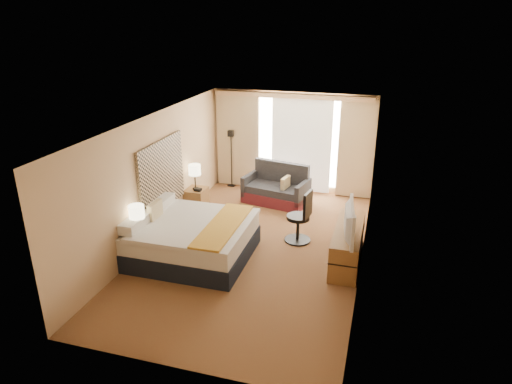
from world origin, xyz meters
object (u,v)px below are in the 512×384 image
(floor_lamp, at_px, (231,147))
(lamp_left, at_px, (137,212))
(nightstand_left, at_px, (144,247))
(loveseat, at_px, (277,190))
(nightstand_right, at_px, (197,200))
(lamp_right, at_px, (195,170))
(desk_chair, at_px, (301,219))
(bed, at_px, (192,238))
(television, at_px, (345,221))
(media_dresser, at_px, (347,245))

(floor_lamp, xyz_separation_m, lamp_left, (-0.31, -4.40, -0.08))
(nightstand_left, xyz_separation_m, loveseat, (1.72, 3.54, 0.05))
(loveseat, distance_m, lamp_left, 4.07)
(lamp_left, bearing_deg, nightstand_right, 88.72)
(nightstand_left, bearing_deg, lamp_right, 90.15)
(desk_chair, distance_m, lamp_right, 2.89)
(nightstand_right, relative_size, lamp_right, 0.91)
(bed, xyz_separation_m, lamp_right, (-0.81, 2.09, 0.63))
(loveseat, distance_m, lamp_right, 2.14)
(floor_lamp, distance_m, television, 5.04)
(desk_chair, height_order, lamp_left, lamp_left)
(floor_lamp, relative_size, television, 1.40)
(nightstand_left, bearing_deg, television, 9.79)
(loveseat, height_order, lamp_left, lamp_left)
(nightstand_left, distance_m, nightstand_right, 2.50)
(nightstand_left, bearing_deg, loveseat, 64.13)
(nightstand_right, height_order, lamp_right, lamp_right)
(desk_chair, height_order, television, television)
(media_dresser, xyz_separation_m, lamp_left, (-3.76, -1.10, 0.67))
(nightstand_right, bearing_deg, floor_lamp, 82.37)
(television, bearing_deg, media_dresser, -14.13)
(nightstand_left, distance_m, bed, 0.91)
(loveseat, relative_size, lamp_left, 2.80)
(media_dresser, relative_size, lamp_right, 2.99)
(desk_chair, distance_m, television, 1.47)
(desk_chair, distance_m, lamp_left, 3.26)
(media_dresser, xyz_separation_m, lamp_right, (-3.71, 1.44, 0.67))
(media_dresser, bearing_deg, floor_lamp, 136.29)
(lamp_left, distance_m, lamp_right, 2.54)
(bed, height_order, desk_chair, desk_chair)
(lamp_left, xyz_separation_m, television, (3.71, 0.68, 0.00))
(nightstand_left, relative_size, lamp_left, 0.91)
(nightstand_right, distance_m, television, 4.17)
(lamp_right, relative_size, television, 0.54)
(lamp_left, bearing_deg, desk_chair, 31.18)
(nightstand_right, distance_m, desk_chair, 2.85)
(nightstand_right, bearing_deg, lamp_left, -91.28)
(desk_chair, bearing_deg, media_dresser, -19.89)
(lamp_right, xyz_separation_m, television, (3.66, -1.86, 0.00))
(floor_lamp, bearing_deg, media_dresser, -43.71)
(media_dresser, xyz_separation_m, desk_chair, (-1.01, 0.56, 0.15))
(lamp_right, height_order, television, television)
(nightstand_right, relative_size, television, 0.50)
(bed, xyz_separation_m, loveseat, (0.91, 3.14, -0.06))
(loveseat, bearing_deg, lamp_left, -104.55)
(media_dresser, bearing_deg, television, -96.78)
(desk_chair, xyz_separation_m, lamp_left, (-2.75, -1.66, 0.52))
(nightstand_left, distance_m, lamp_right, 2.60)
(floor_lamp, bearing_deg, television, -47.56)
(bed, bearing_deg, floor_lamp, 98.08)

